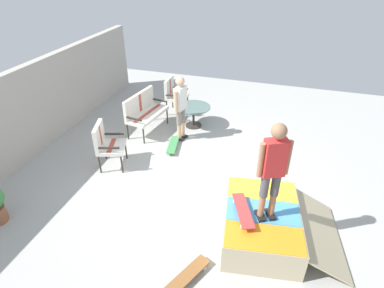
% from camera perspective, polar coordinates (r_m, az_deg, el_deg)
% --- Properties ---
extents(ground_plane, '(12.00, 12.00, 0.10)m').
position_cam_1_polar(ground_plane, '(6.79, 1.17, -6.58)').
color(ground_plane, '#A8A8A3').
extents(back_wall_cinderblock, '(9.00, 0.20, 2.00)m').
position_cam_1_polar(back_wall_cinderblock, '(8.12, -27.10, 5.23)').
color(back_wall_cinderblock, '#ADA89E').
rests_on(back_wall_cinderblock, ground_plane).
extents(skate_ramp, '(1.91, 2.13, 0.54)m').
position_cam_1_polar(skate_ramp, '(5.56, 12.58, -13.67)').
color(skate_ramp, tan).
rests_on(skate_ramp, ground_plane).
extents(patio_bench, '(1.32, 0.73, 1.02)m').
position_cam_1_polar(patio_bench, '(8.33, -8.66, 6.20)').
color(patio_bench, '#2D2823').
rests_on(patio_bench, ground_plane).
extents(patio_chair_near_house, '(0.64, 0.57, 1.02)m').
position_cam_1_polar(patio_chair_near_house, '(9.26, -3.36, 9.20)').
color(patio_chair_near_house, '#2D2823').
rests_on(patio_chair_near_house, ground_plane).
extents(patio_chair_by_wall, '(0.76, 0.71, 1.02)m').
position_cam_1_polar(patio_chair_by_wall, '(7.06, -15.19, 0.37)').
color(patio_chair_by_wall, '#2D2823').
rests_on(patio_chair_by_wall, ground_plane).
extents(patio_table, '(0.90, 0.90, 0.57)m').
position_cam_1_polar(patio_table, '(8.54, 0.28, 5.69)').
color(patio_table, '#2D2823').
rests_on(patio_table, ground_plane).
extents(person_watching, '(0.47, 0.30, 1.63)m').
position_cam_1_polar(person_watching, '(7.71, -2.07, 7.11)').
color(person_watching, black).
rests_on(person_watching, ground_plane).
extents(person_skater, '(0.34, 0.44, 1.66)m').
position_cam_1_polar(person_skater, '(4.68, 14.31, -3.98)').
color(person_skater, black).
rests_on(person_skater, skate_ramp).
extents(skateboard_by_bench, '(0.82, 0.34, 0.10)m').
position_cam_1_polar(skateboard_by_bench, '(7.72, -3.44, -0.15)').
color(skateboard_by_bench, '#3F8C4C').
rests_on(skateboard_by_bench, ground_plane).
extents(skateboard_spare, '(0.81, 0.52, 0.10)m').
position_cam_1_polar(skateboard_spare, '(5.03, -0.74, -22.36)').
color(skateboard_spare, brown).
rests_on(skateboard_spare, ground_plane).
extents(skateboard_on_ramp, '(0.82, 0.49, 0.10)m').
position_cam_1_polar(skateboard_on_ramp, '(5.20, 9.11, -11.65)').
color(skateboard_on_ramp, '#B23838').
rests_on(skateboard_on_ramp, skate_ramp).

